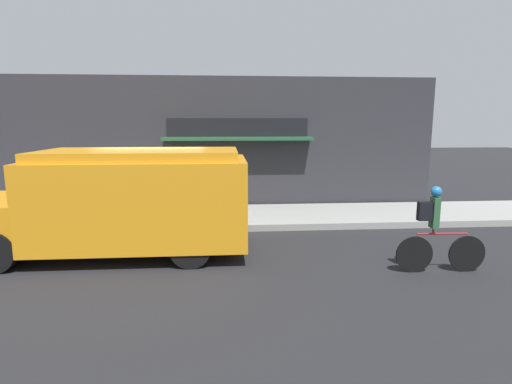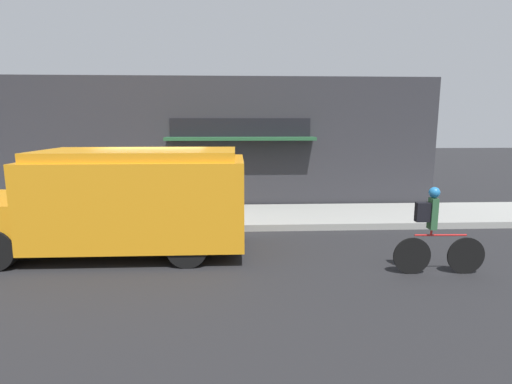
% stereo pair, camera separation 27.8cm
% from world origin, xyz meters
% --- Properties ---
extents(ground_plane, '(70.00, 70.00, 0.00)m').
position_xyz_m(ground_plane, '(0.00, 0.00, 0.00)').
color(ground_plane, '#232326').
extents(sidewalk, '(28.00, 2.71, 0.18)m').
position_xyz_m(sidewalk, '(0.00, 1.36, 0.09)').
color(sidewalk, '#999993').
rests_on(sidewalk, ground_plane).
extents(storefront, '(17.35, 0.79, 4.30)m').
position_xyz_m(storefront, '(0.07, 2.86, 2.16)').
color(storefront, '#2D2D33').
rests_on(storefront, ground_plane).
extents(school_bus, '(6.00, 2.70, 2.28)m').
position_xyz_m(school_bus, '(-0.45, -1.59, 1.17)').
color(school_bus, orange).
rests_on(school_bus, ground_plane).
extents(cyclist, '(1.74, 0.20, 1.68)m').
position_xyz_m(cyclist, '(5.76, -3.15, 0.79)').
color(cyclist, black).
rests_on(cyclist, ground_plane).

